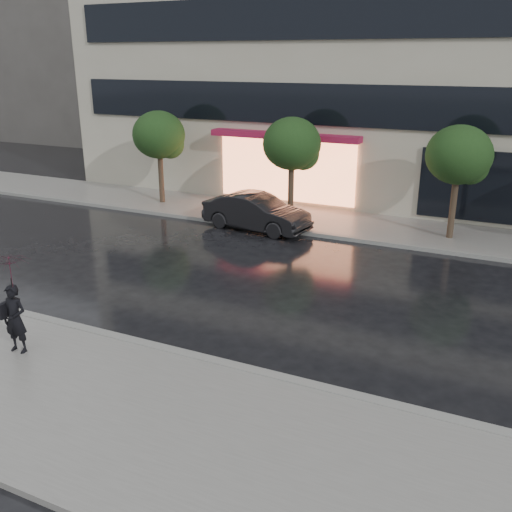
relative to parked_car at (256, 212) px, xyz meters
The scene contains 11 objects.
ground 9.10m from the parked_car, 66.16° to the right, with size 120.00×120.00×0.00m, color black.
sidewalk_near 12.13m from the parked_car, 72.39° to the right, with size 60.00×4.50×0.12m, color slate.
sidewalk_far 4.20m from the parked_car, 28.00° to the left, with size 60.00×3.50×0.12m, color slate.
curb_near 10.01m from the parked_car, 68.48° to the right, with size 60.00×0.25×0.14m, color gray.
curb_far 3.72m from the parked_car, ahead, with size 60.00×0.25×0.14m, color gray.
bg_building_left 30.56m from the parked_car, 143.97° to the left, with size 14.00×10.00×12.00m, color #59544F.
tree_far_west 5.99m from the parked_car, 161.83° to the left, with size 2.20×2.20×3.99m.
tree_mid_west 2.93m from the parked_car, 67.20° to the left, with size 2.20×2.20×3.99m.
tree_mid_east 7.30m from the parked_car, 14.42° to the left, with size 2.20×2.20×3.99m.
parked_car is the anchor object (origin of this frame).
pedestrian_with_umbrella 10.78m from the parked_car, 92.69° to the right, with size 0.98×0.99×2.17m.
Camera 1 is at (5.05, -10.08, 6.09)m, focal length 40.00 mm.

